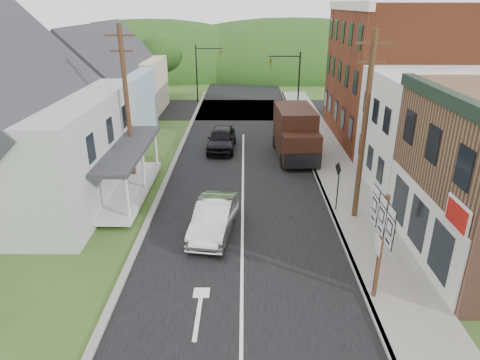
{
  "coord_description": "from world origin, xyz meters",
  "views": [
    {
      "loc": [
        0.06,
        -15.64,
        10.0
      ],
      "look_at": [
        -0.12,
        3.1,
        2.2
      ],
      "focal_mm": 32.0,
      "sensor_mm": 36.0,
      "label": 1
    }
  ],
  "objects_px": {
    "silver_sedan": "(214,218)",
    "route_sign_cluster": "(381,233)",
    "warning_sign": "(338,179)",
    "delivery_van": "(296,133)",
    "dark_sedan": "(222,139)"
  },
  "relations": [
    {
      "from": "silver_sedan",
      "to": "delivery_van",
      "type": "distance_m",
      "value": 11.85
    },
    {
      "from": "dark_sedan",
      "to": "route_sign_cluster",
      "type": "relative_size",
      "value": 1.19
    },
    {
      "from": "delivery_van",
      "to": "warning_sign",
      "type": "bearing_deg",
      "value": -85.08
    },
    {
      "from": "silver_sedan",
      "to": "warning_sign",
      "type": "distance_m",
      "value": 6.57
    },
    {
      "from": "delivery_van",
      "to": "dark_sedan",
      "type": "bearing_deg",
      "value": 160.25
    },
    {
      "from": "silver_sedan",
      "to": "route_sign_cluster",
      "type": "height_order",
      "value": "route_sign_cluster"
    },
    {
      "from": "warning_sign",
      "to": "silver_sedan",
      "type": "bearing_deg",
      "value": -171.71
    },
    {
      "from": "silver_sedan",
      "to": "route_sign_cluster",
      "type": "bearing_deg",
      "value": -30.85
    },
    {
      "from": "delivery_van",
      "to": "route_sign_cluster",
      "type": "bearing_deg",
      "value": -88.74
    },
    {
      "from": "silver_sedan",
      "to": "dark_sedan",
      "type": "relative_size",
      "value": 0.98
    },
    {
      "from": "silver_sedan",
      "to": "warning_sign",
      "type": "xyz_separation_m",
      "value": [
        6.1,
        2.21,
        1.06
      ]
    },
    {
      "from": "silver_sedan",
      "to": "route_sign_cluster",
      "type": "xyz_separation_m",
      "value": [
        6.06,
        -4.79,
        1.99
      ]
    },
    {
      "from": "route_sign_cluster",
      "to": "warning_sign",
      "type": "relative_size",
      "value": 1.53
    },
    {
      "from": "dark_sedan",
      "to": "delivery_van",
      "type": "relative_size",
      "value": 0.78
    },
    {
      "from": "dark_sedan",
      "to": "silver_sedan",
      "type": "bearing_deg",
      "value": -86.59
    }
  ]
}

